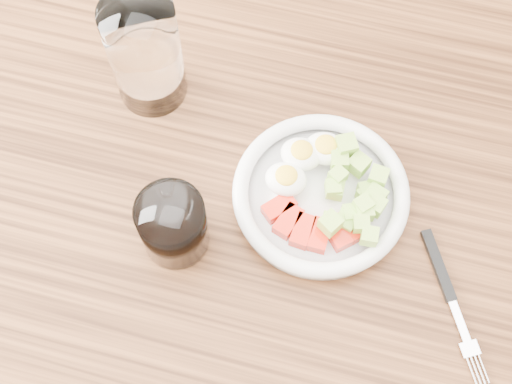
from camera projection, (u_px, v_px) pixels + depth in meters
ground at (259, 343)px, 1.55m from camera, size 4.00×4.00×0.00m
dining_table at (261, 240)px, 0.93m from camera, size 1.50×0.90×0.77m
bowl at (322, 192)px, 0.83m from camera, size 0.21×0.21×0.05m
fork at (446, 286)px, 0.80m from camera, size 0.10×0.16×0.01m
water_glass at (145, 53)px, 0.84m from camera, size 0.09×0.09×0.15m
coffee_glass at (173, 225)px, 0.79m from camera, size 0.08×0.08×0.09m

